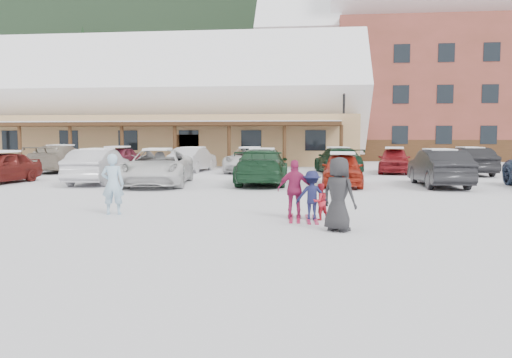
# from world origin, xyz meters

# --- Properties ---
(ground) EXTENTS (160.00, 160.00, 0.00)m
(ground) POSITION_xyz_m (0.00, 0.00, 0.00)
(ground) COLOR silver
(ground) RESTS_ON ground
(forested_hillside) EXTENTS (300.00, 70.00, 38.00)m
(forested_hillside) POSITION_xyz_m (0.00, 85.00, 19.00)
(forested_hillside) COLOR black
(forested_hillside) RESTS_ON ground
(day_lodge) EXTENTS (29.12, 12.50, 10.38)m
(day_lodge) POSITION_xyz_m (-9.00, 27.96, 3.94)
(day_lodge) COLOR tan
(day_lodge) RESTS_ON ground
(alpine_hotel) EXTENTS (31.48, 14.01, 21.48)m
(alpine_hotel) POSITION_xyz_m (14.27, 38.00, 8.63)
(alpine_hotel) COLOR brown
(alpine_hotel) RESTS_ON ground
(lamp_post) EXTENTS (0.50, 0.25, 5.94)m
(lamp_post) POSITION_xyz_m (3.93, 23.76, 3.37)
(lamp_post) COLOR black
(lamp_post) RESTS_ON ground
(conifer_2) EXTENTS (5.28, 5.28, 12.24)m
(conifer_2) POSITION_xyz_m (-30.00, 42.00, 6.83)
(conifer_2) COLOR black
(conifer_2) RESTS_ON ground
(conifer_3) EXTENTS (3.96, 3.96, 9.18)m
(conifer_3) POSITION_xyz_m (6.00, 44.00, 5.12)
(conifer_3) COLOR black
(conifer_3) RESTS_ON ground
(adult_skier) EXTENTS (0.65, 0.48, 1.61)m
(adult_skier) POSITION_xyz_m (-3.52, 1.32, 0.81)
(adult_skier) COLOR #9EC3DE
(adult_skier) RESTS_ON ground
(toddler_red) EXTENTS (0.56, 0.53, 0.91)m
(toddler_red) POSITION_xyz_m (1.88, 1.01, 0.45)
(toddler_red) COLOR red
(toddler_red) RESTS_ON ground
(child_navy) EXTENTS (0.81, 0.49, 1.21)m
(child_navy) POSITION_xyz_m (1.68, 1.01, 0.61)
(child_navy) COLOR #171A41
(child_navy) RESTS_ON ground
(skis_child_navy) EXTENTS (0.27, 1.41, 0.03)m
(skis_child_navy) POSITION_xyz_m (1.68, 1.01, 0.01)
(skis_child_navy) COLOR #A71740
(skis_child_navy) RESTS_ON ground
(child_magenta) EXTENTS (0.87, 0.38, 1.48)m
(child_magenta) POSITION_xyz_m (1.26, 1.12, 0.74)
(child_magenta) COLOR #9E2154
(child_magenta) RESTS_ON ground
(skis_child_magenta) EXTENTS (0.23, 1.40, 0.03)m
(skis_child_magenta) POSITION_xyz_m (1.26, 1.12, 0.01)
(skis_child_magenta) COLOR #A71740
(skis_child_magenta) RESTS_ON ground
(bystander_dark) EXTENTS (0.94, 0.88, 1.61)m
(bystander_dark) POSITION_xyz_m (2.25, -0.41, 0.81)
(bystander_dark) COLOR #252427
(bystander_dark) RESTS_ON ground
(parked_car_0) EXTENTS (2.12, 4.31, 1.41)m
(parked_car_0) POSITION_xyz_m (-11.87, 9.18, 0.71)
(parked_car_0) COLOR maroon
(parked_car_0) RESTS_ON ground
(parked_car_1) EXTENTS (1.97, 4.71, 1.52)m
(parked_car_1) POSITION_xyz_m (-7.61, 9.74, 0.76)
(parked_car_1) COLOR silver
(parked_car_1) RESTS_ON ground
(parked_car_2) EXTENTS (3.27, 5.81, 1.53)m
(parked_car_2) POSITION_xyz_m (-4.78, 9.31, 0.77)
(parked_car_2) COLOR silver
(parked_car_2) RESTS_ON ground
(parked_car_3) EXTENTS (2.30, 5.33, 1.53)m
(parked_car_3) POSITION_xyz_m (-0.41, 10.13, 0.77)
(parked_car_3) COLOR #1A3F26
(parked_car_3) RESTS_ON ground
(parked_car_4) EXTENTS (1.83, 4.13, 1.38)m
(parked_car_4) POSITION_xyz_m (2.97, 9.76, 0.69)
(parked_car_4) COLOR #AB2615
(parked_car_4) RESTS_ON ground
(parked_car_5) EXTENTS (1.72, 4.66, 1.52)m
(parked_car_5) POSITION_xyz_m (6.93, 9.99, 0.76)
(parked_car_5) COLOR black
(parked_car_5) RESTS_ON ground
(parked_car_7) EXTENTS (2.51, 5.51, 1.56)m
(parked_car_7) POSITION_xyz_m (-12.83, 16.48, 0.78)
(parked_car_7) COLOR gray
(parked_car_7) RESTS_ON ground
(parked_car_8) EXTENTS (1.75, 4.32, 1.47)m
(parked_car_8) POSITION_xyz_m (-9.61, 17.04, 0.74)
(parked_car_8) COLOR maroon
(parked_car_8) RESTS_ON ground
(parked_car_9) EXTENTS (2.03, 4.49, 1.43)m
(parked_car_9) POSITION_xyz_m (-5.22, 17.60, 0.71)
(parked_car_9) COLOR silver
(parked_car_9) RESTS_ON ground
(parked_car_10) EXTENTS (2.71, 5.33, 1.44)m
(parked_car_10) POSITION_xyz_m (-1.81, 17.34, 0.72)
(parked_car_10) COLOR silver
(parked_car_10) RESTS_ON ground
(parked_car_11) EXTENTS (2.79, 5.27, 1.46)m
(parked_car_11) POSITION_xyz_m (3.20, 16.98, 0.73)
(parked_car_11) COLOR #173521
(parked_car_11) RESTS_ON ground
(parked_car_12) EXTENTS (2.36, 4.44, 1.44)m
(parked_car_12) POSITION_xyz_m (6.37, 17.55, 0.72)
(parked_car_12) COLOR maroon
(parked_car_12) RESTS_ON ground
(parked_car_13) EXTENTS (1.76, 4.54, 1.47)m
(parked_car_13) POSITION_xyz_m (10.20, 16.71, 0.74)
(parked_car_13) COLOR black
(parked_car_13) RESTS_ON ground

